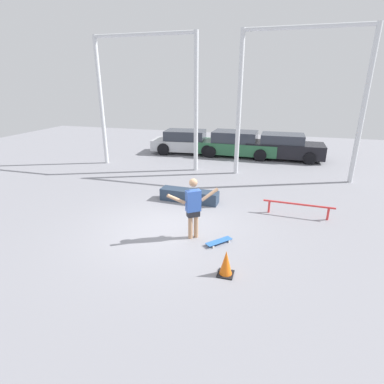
% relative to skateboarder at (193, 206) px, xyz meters
% --- Properties ---
extents(ground_plane, '(36.00, 36.00, 0.00)m').
position_rel_skateboarder_xyz_m(ground_plane, '(-0.78, 0.29, -0.96)').
color(ground_plane, gray).
extents(skateboarder, '(1.22, 0.94, 1.71)m').
position_rel_skateboarder_xyz_m(skateboarder, '(0.00, 0.00, 0.00)').
color(skateboarder, tan).
rests_on(skateboarder, ground_plane).
extents(skateboard, '(0.67, 0.71, 0.08)m').
position_rel_skateboarder_xyz_m(skateboard, '(0.75, -0.13, -0.90)').
color(skateboard, '#2D66B2').
rests_on(skateboard, ground_plane).
extents(grind_box, '(2.12, 0.60, 0.43)m').
position_rel_skateboarder_xyz_m(grind_box, '(-0.88, 2.54, -0.74)').
color(grind_box, '#28384C').
rests_on(grind_box, ground_plane).
extents(grind_rail, '(2.18, 0.16, 0.44)m').
position_rel_skateboarder_xyz_m(grind_rail, '(2.82, 2.30, -0.62)').
color(grind_rail, red).
rests_on(grind_rail, ground_plane).
extents(canopy_support_left, '(5.12, 0.20, 6.13)m').
position_rel_skateboarder_xyz_m(canopy_support_left, '(-4.23, 6.60, 2.72)').
color(canopy_support_left, silver).
rests_on(canopy_support_left, ground_plane).
extents(canopy_support_right, '(5.12, 0.20, 6.13)m').
position_rel_skateboarder_xyz_m(canopy_support_right, '(2.67, 6.60, 2.72)').
color(canopy_support_right, silver).
rests_on(canopy_support_right, ground_plane).
extents(parked_car_silver, '(4.36, 2.20, 1.36)m').
position_rel_skateboarder_xyz_m(parked_car_silver, '(-3.27, 10.09, -0.30)').
color(parked_car_silver, '#B7BABF').
rests_on(parked_car_silver, ground_plane).
extents(parked_car_green, '(4.51, 2.06, 1.42)m').
position_rel_skateboarder_xyz_m(parked_car_green, '(-0.29, 10.17, -0.28)').
color(parked_car_green, '#28603D').
rests_on(parked_car_green, ground_plane).
extents(parked_car_black, '(4.14, 1.95, 1.39)m').
position_rel_skateboarder_xyz_m(parked_car_black, '(2.34, 10.14, -0.29)').
color(parked_car_black, black).
rests_on(parked_car_black, ground_plane).
extents(traffic_cone, '(0.35, 0.35, 0.60)m').
position_rel_skateboarder_xyz_m(traffic_cone, '(1.16, -1.43, -0.67)').
color(traffic_cone, black).
rests_on(traffic_cone, ground_plane).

